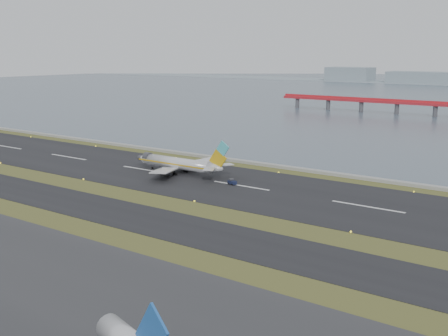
% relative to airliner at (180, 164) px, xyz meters
% --- Properties ---
extents(ground, '(1000.00, 1000.00, 0.00)m').
position_rel_airliner_xyz_m(ground, '(25.69, -32.08, -3.46)').
color(ground, '#334619').
rests_on(ground, ground).
extents(taxiway_strip, '(1000.00, 18.00, 0.10)m').
position_rel_airliner_xyz_m(taxiway_strip, '(25.69, -44.08, -3.41)').
color(taxiway_strip, black).
rests_on(taxiway_strip, ground).
extents(runway_strip, '(1000.00, 45.00, 0.10)m').
position_rel_airliner_xyz_m(runway_strip, '(25.69, -2.08, -3.41)').
color(runway_strip, black).
rests_on(runway_strip, ground).
extents(seawall, '(1000.00, 2.50, 1.00)m').
position_rel_airliner_xyz_m(seawall, '(25.69, 27.92, -2.96)').
color(seawall, gray).
rests_on(seawall, ground).
extents(airliner, '(38.52, 32.89, 12.80)m').
position_rel_airliner_xyz_m(airliner, '(0.00, 0.00, 0.00)').
color(airliner, silver).
rests_on(airliner, ground).
extents(pushback_tug, '(3.15, 2.37, 1.79)m').
position_rel_airliner_xyz_m(pushback_tug, '(22.62, -2.37, -2.59)').
color(pushback_tug, '#141B39').
rests_on(pushback_tug, ground).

